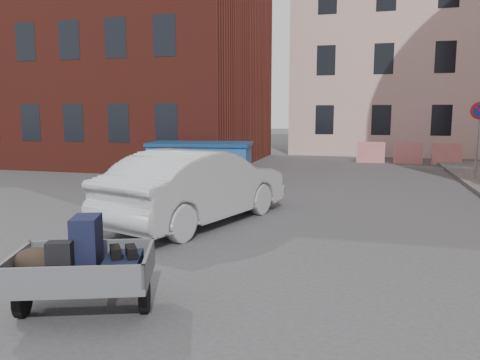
% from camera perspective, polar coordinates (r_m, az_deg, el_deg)
% --- Properties ---
extents(ground, '(120.00, 120.00, 0.00)m').
position_cam_1_polar(ground, '(8.96, -0.25, -7.42)').
color(ground, '#38383A').
rests_on(ground, ground).
extents(building_brick, '(12.00, 10.00, 14.00)m').
position_cam_1_polar(building_brick, '(24.55, -13.24, 18.81)').
color(building_brick, '#591E16').
rests_on(building_brick, ground).
extents(building_pink, '(16.00, 8.00, 14.00)m').
position_cam_1_polar(building_pink, '(30.88, 22.83, 16.18)').
color(building_pink, '#D0AAA0').
rests_on(building_pink, ground).
extents(far_building, '(6.00, 6.00, 8.00)m').
position_cam_1_polar(far_building, '(37.66, -21.49, 10.12)').
color(far_building, maroon).
rests_on(far_building, ground).
extents(no_parking_sign, '(0.60, 0.09, 2.65)m').
position_cam_1_polar(no_parking_sign, '(18.19, 27.08, 6.09)').
color(no_parking_sign, gray).
rests_on(no_parking_sign, sidewalk).
extents(barriers, '(4.70, 0.18, 1.00)m').
position_cam_1_polar(barriers, '(23.47, 19.80, 3.09)').
color(barriers, red).
rests_on(barriers, ground).
extents(trailer, '(1.88, 1.98, 1.20)m').
position_cam_1_polar(trailer, '(5.97, -18.75, -9.90)').
color(trailer, black).
rests_on(trailer, ground).
extents(dumpster, '(3.59, 2.19, 1.42)m').
position_cam_1_polar(dumpster, '(15.86, -4.82, 2.07)').
color(dumpster, '#20549A').
rests_on(dumpster, ground).
extents(silver_car, '(3.14, 5.21, 1.62)m').
position_cam_1_polar(silver_car, '(10.34, -5.06, -0.74)').
color(silver_car, '#A6A9AE').
rests_on(silver_car, ground).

